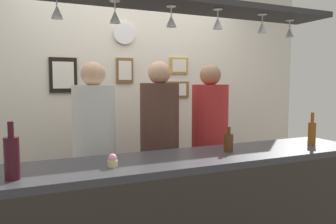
# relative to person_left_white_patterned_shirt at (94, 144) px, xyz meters

# --- Properties ---
(back_wall) EXTENTS (4.40, 0.06, 2.60)m
(back_wall) POSITION_rel_person_left_white_patterned_shirt_xyz_m (0.54, 0.75, 0.30)
(back_wall) COLOR silver
(back_wall) RESTS_ON ground_plane
(bar_counter) EXTENTS (2.70, 0.55, 1.00)m
(bar_counter) POSITION_rel_person_left_white_patterned_shirt_xyz_m (0.54, -0.85, -0.32)
(bar_counter) COLOR #38383D
(bar_counter) RESTS_ON ground_plane
(overhead_glass_rack) EXTENTS (2.20, 0.36, 0.04)m
(overhead_glass_rack) POSITION_rel_person_left_white_patterned_shirt_xyz_m (0.54, -0.65, 1.01)
(overhead_glass_rack) COLOR black
(hanging_wineglass_far_left) EXTENTS (0.07, 0.07, 0.13)m
(hanging_wineglass_far_left) POSITION_rel_person_left_white_patterned_shirt_xyz_m (-0.32, -0.66, 0.90)
(hanging_wineglass_far_left) COLOR silver
(hanging_wineglass_far_left) RESTS_ON overhead_glass_rack
(hanging_wineglass_left) EXTENTS (0.07, 0.07, 0.13)m
(hanging_wineglass_left) POSITION_rel_person_left_white_patterned_shirt_xyz_m (0.01, -0.65, 0.90)
(hanging_wineglass_left) COLOR silver
(hanging_wineglass_left) RESTS_ON overhead_glass_rack
(hanging_wineglass_center_left) EXTENTS (0.07, 0.07, 0.13)m
(hanging_wineglass_center_left) POSITION_rel_person_left_white_patterned_shirt_xyz_m (0.38, -0.67, 0.90)
(hanging_wineglass_center_left) COLOR silver
(hanging_wineglass_center_left) RESTS_ON overhead_glass_rack
(hanging_wineglass_center) EXTENTS (0.07, 0.07, 0.13)m
(hanging_wineglass_center) POSITION_rel_person_left_white_patterned_shirt_xyz_m (0.70, -0.71, 0.90)
(hanging_wineglass_center) COLOR silver
(hanging_wineglass_center) RESTS_ON overhead_glass_rack
(hanging_wineglass_center_right) EXTENTS (0.07, 0.07, 0.13)m
(hanging_wineglass_center_right) POSITION_rel_person_left_white_patterned_shirt_xyz_m (1.08, -0.70, 0.90)
(hanging_wineglass_center_right) COLOR silver
(hanging_wineglass_center_right) RESTS_ON overhead_glass_rack
(hanging_wineglass_right) EXTENTS (0.07, 0.07, 0.13)m
(hanging_wineglass_right) POSITION_rel_person_left_white_patterned_shirt_xyz_m (1.43, -0.61, 0.90)
(hanging_wineglass_right) COLOR silver
(hanging_wineglass_right) RESTS_ON overhead_glass_rack
(person_left_white_patterned_shirt) EXTENTS (0.34, 0.34, 1.66)m
(person_left_white_patterned_shirt) POSITION_rel_person_left_white_patterned_shirt_xyz_m (0.00, 0.00, 0.00)
(person_left_white_patterned_shirt) COLOR #2D334C
(person_left_white_patterned_shirt) RESTS_ON ground_plane
(person_middle_brown_shirt) EXTENTS (0.34, 0.34, 1.68)m
(person_middle_brown_shirt) POSITION_rel_person_left_white_patterned_shirt_xyz_m (0.57, -0.00, 0.01)
(person_middle_brown_shirt) COLOR #2D334C
(person_middle_brown_shirt) RESTS_ON ground_plane
(person_right_red_shirt) EXTENTS (0.34, 0.34, 1.67)m
(person_right_red_shirt) POSITION_rel_person_left_white_patterned_shirt_xyz_m (1.08, 0.00, 0.00)
(person_right_red_shirt) COLOR #2D334C
(person_right_red_shirt) RESTS_ON ground_plane
(bottle_beer_brown_stubby) EXTENTS (0.07, 0.07, 0.18)m
(bottle_beer_brown_stubby) POSITION_rel_person_left_white_patterned_shirt_xyz_m (0.83, -0.67, 0.07)
(bottle_beer_brown_stubby) COLOR #512D14
(bottle_beer_brown_stubby) RESTS_ON bar_counter
(bottle_wine_dark_red) EXTENTS (0.08, 0.08, 0.30)m
(bottle_wine_dark_red) POSITION_rel_person_left_white_patterned_shirt_xyz_m (-0.58, -0.81, 0.12)
(bottle_wine_dark_red) COLOR #380F19
(bottle_wine_dark_red) RESTS_ON bar_counter
(bottle_beer_amber_tall) EXTENTS (0.06, 0.06, 0.26)m
(bottle_beer_amber_tall) POSITION_rel_person_left_white_patterned_shirt_xyz_m (1.59, -0.72, 0.10)
(bottle_beer_amber_tall) COLOR brown
(bottle_beer_amber_tall) RESTS_ON bar_counter
(cupcake) EXTENTS (0.06, 0.06, 0.08)m
(cupcake) POSITION_rel_person_left_white_patterned_shirt_xyz_m (-0.04, -0.76, 0.04)
(cupcake) COLOR beige
(cupcake) RESTS_ON bar_counter
(picture_frame_crest) EXTENTS (0.18, 0.02, 0.26)m
(picture_frame_crest) POSITION_rel_person_left_white_patterned_shirt_xyz_m (0.47, 0.71, 0.62)
(picture_frame_crest) COLOR brown
(picture_frame_crest) RESTS_ON back_wall
(picture_frame_lower_pair) EXTENTS (0.30, 0.02, 0.18)m
(picture_frame_lower_pair) POSITION_rel_person_left_white_patterned_shirt_xyz_m (1.07, 0.71, 0.42)
(picture_frame_lower_pair) COLOR brown
(picture_frame_lower_pair) RESTS_ON back_wall
(picture_frame_upper_small) EXTENTS (0.22, 0.02, 0.18)m
(picture_frame_upper_small) POSITION_rel_person_left_white_patterned_shirt_xyz_m (1.10, 0.71, 0.69)
(picture_frame_upper_small) COLOR #B29338
(picture_frame_upper_small) RESTS_ON back_wall
(picture_frame_caricature) EXTENTS (0.26, 0.02, 0.34)m
(picture_frame_caricature) POSITION_rel_person_left_white_patterned_shirt_xyz_m (-0.15, 0.71, 0.57)
(picture_frame_caricature) COLOR black
(picture_frame_caricature) RESTS_ON back_wall
(wall_clock) EXTENTS (0.22, 0.03, 0.22)m
(wall_clock) POSITION_rel_person_left_white_patterned_shirt_xyz_m (0.46, 0.70, 1.00)
(wall_clock) COLOR white
(wall_clock) RESTS_ON back_wall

